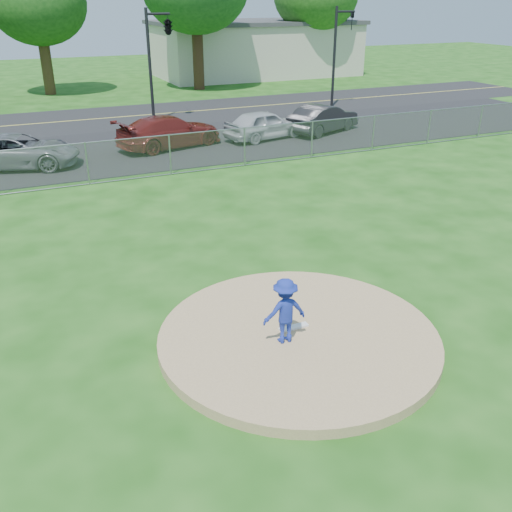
{
  "coord_description": "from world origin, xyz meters",
  "views": [
    {
      "loc": [
        -4.58,
        -8.2,
        6.11
      ],
      "look_at": [
        0.0,
        2.0,
        1.0
      ],
      "focal_mm": 40.0,
      "sensor_mm": 36.0,
      "label": 1
    }
  ],
  "objects": [
    {
      "name": "ground",
      "position": [
        0.0,
        10.0,
        0.0
      ],
      "size": [
        120.0,
        120.0,
        0.0
      ],
      "primitive_type": "plane",
      "color": "#164A10",
      "rests_on": "ground"
    },
    {
      "name": "parking_lot",
      "position": [
        0.0,
        16.5,
        0.01
      ],
      "size": [
        50.0,
        8.0,
        0.01
      ],
      "primitive_type": "cube",
      "color": "black",
      "rests_on": "ground"
    },
    {
      "name": "traffic_signal_right",
      "position": [
        14.24,
        22.0,
        3.36
      ],
      "size": [
        1.28,
        0.2,
        5.6
      ],
      "color": "black",
      "rests_on": "ground"
    },
    {
      "name": "parked_car_gray",
      "position": [
        -4.12,
        15.38,
        0.65
      ],
      "size": [
        5.03,
        3.37,
        1.28
      ],
      "primitive_type": "imported",
      "rotation": [
        0.0,
        0.0,
        1.28
      ],
      "color": "slate",
      "rests_on": "parking_lot"
    },
    {
      "name": "pitcher",
      "position": [
        -0.37,
        -0.11,
        0.84
      ],
      "size": [
        0.85,
        0.52,
        1.28
      ],
      "primitive_type": "imported",
      "rotation": [
        0.0,
        0.0,
        3.09
      ],
      "color": "#1B2D99",
      "rests_on": "pitchers_mound"
    },
    {
      "name": "commercial_building",
      "position": [
        16.0,
        38.0,
        2.16
      ],
      "size": [
        16.4,
        9.4,
        4.3
      ],
      "color": "beige",
      "rests_on": "ground"
    },
    {
      "name": "parked_car_pearl",
      "position": [
        6.66,
        15.91,
        0.68
      ],
      "size": [
        4.17,
        2.42,
        1.33
      ],
      "primitive_type": "imported",
      "rotation": [
        0.0,
        0.0,
        1.8
      ],
      "color": "silver",
      "rests_on": "parking_lot"
    },
    {
      "name": "traffic_signal_center",
      "position": [
        3.97,
        22.0,
        4.61
      ],
      "size": [
        1.42,
        2.48,
        5.6
      ],
      "color": "black",
      "rests_on": "ground"
    },
    {
      "name": "parked_car_darkred",
      "position": [
        2.19,
        16.15,
        0.7
      ],
      "size": [
        5.11,
        3.12,
        1.38
      ],
      "primitive_type": "imported",
      "rotation": [
        0.0,
        0.0,
        1.84
      ],
      "color": "maroon",
      "rests_on": "parking_lot"
    },
    {
      "name": "pitchers_mound",
      "position": [
        0.0,
        0.0,
        0.1
      ],
      "size": [
        5.4,
        5.4,
        0.2
      ],
      "primitive_type": "cylinder",
      "color": "tan",
      "rests_on": "ground"
    },
    {
      "name": "parked_car_charcoal",
      "position": [
        9.87,
        15.99,
        0.68
      ],
      "size": [
        4.32,
        2.93,
        1.35
      ],
      "primitive_type": "imported",
      "rotation": [
        0.0,
        0.0,
        1.98
      ],
      "color": "black",
      "rests_on": "parking_lot"
    },
    {
      "name": "pitching_rubber",
      "position": [
        0.0,
        0.2,
        0.22
      ],
      "size": [
        0.6,
        0.15,
        0.04
      ],
      "primitive_type": "cube",
      "color": "white",
      "rests_on": "pitchers_mound"
    },
    {
      "name": "chain_link_fence",
      "position": [
        0.0,
        12.0,
        0.75
      ],
      "size": [
        40.0,
        0.06,
        1.5
      ],
      "primitive_type": "cube",
      "color": "gray",
      "rests_on": "ground"
    },
    {
      "name": "street",
      "position": [
        0.0,
        24.0,
        0.0
      ],
      "size": [
        60.0,
        7.0,
        0.01
      ],
      "primitive_type": "cube",
      "color": "black",
      "rests_on": "ground"
    }
  ]
}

